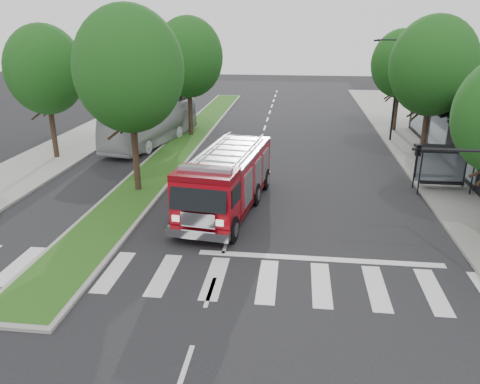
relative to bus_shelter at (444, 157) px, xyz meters
name	(u,v)px	position (x,y,z in m)	size (l,w,h in m)	color
ground	(226,243)	(-11.20, -8.15, -2.04)	(140.00, 140.00, 0.00)	black
sidewalk_right	(453,181)	(1.30, 1.85, -1.96)	(5.00, 80.00, 0.15)	gray
sidewalk_left	(36,165)	(-25.70, 1.85, -1.96)	(5.00, 80.00, 0.15)	gray
median	(186,141)	(-17.20, 9.85, -1.96)	(3.00, 50.00, 0.15)	gray
bus_shelter	(444,157)	(0.00, 0.00, 0.00)	(3.20, 1.60, 2.61)	black
tree_right_mid	(433,66)	(0.30, 5.85, 4.45)	(5.60, 5.60, 9.72)	black
tree_right_far	(401,64)	(0.30, 15.85, 3.80)	(5.00, 5.00, 8.73)	black
tree_median_near	(129,70)	(-17.20, -2.15, 4.77)	(5.80, 5.80, 10.16)	black
tree_median_far	(188,57)	(-17.20, 11.85, 4.45)	(5.60, 5.60, 9.72)	black
tree_left_mid	(45,70)	(-25.20, 3.85, 4.12)	(5.20, 5.20, 9.16)	black
streetlight_right_far	(394,86)	(-0.85, 11.85, 2.44)	(2.11, 0.20, 8.00)	black
fire_engine	(227,181)	(-11.75, -4.21, -0.47)	(4.03, 9.73, 3.27)	#61050B
city_bus	(152,123)	(-19.70, 9.07, -0.44)	(2.69, 11.49, 3.20)	#B8B9BD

